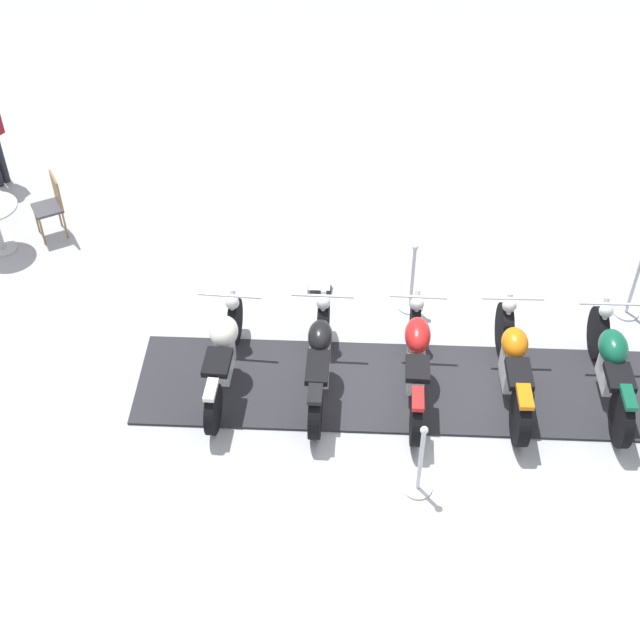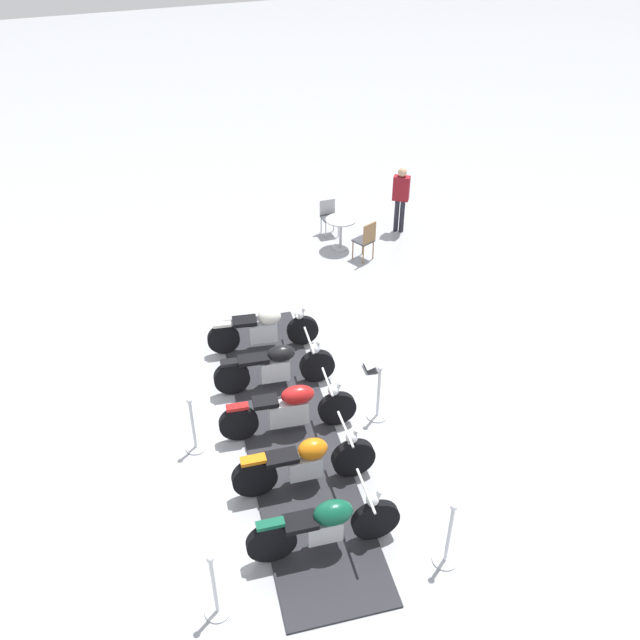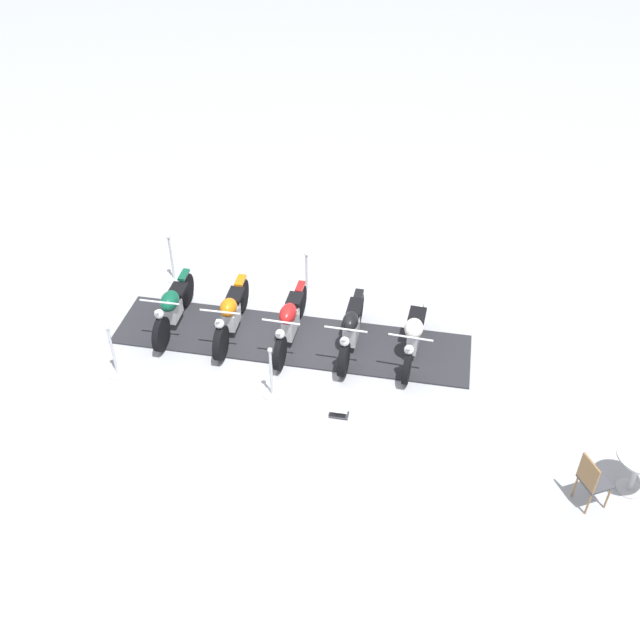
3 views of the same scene
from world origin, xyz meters
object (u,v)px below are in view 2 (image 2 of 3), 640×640
Objects in this scene: motorcycle_maroon at (291,408)px; stanchion_right_mid at (378,402)px; cafe_chair_across_table at (329,215)px; stanchion_left_mid at (194,433)px; stanchion_left_front at (215,595)px; bystander_person at (401,194)px; motorcycle_cream at (265,327)px; motorcycle_black at (276,366)px; cafe_chair_near_table at (366,239)px; cafe_table at (341,227)px; motorcycle_copper at (306,462)px; info_placard at (371,366)px; stanchion_right_front at (447,544)px; motorcycle_forest at (327,524)px.

stanchion_right_mid reaches higher than motorcycle_maroon.
stanchion_left_mid is at bearing -36.15° from cafe_chair_across_table.
cafe_chair_across_table is (-3.55, -6.24, 0.01)m from motorcycle_maroon.
stanchion_left_front is 0.66× the size of bystander_person.
motorcycle_cream is at bearing -67.54° from stanchion_right_mid.
cafe_chair_near_table reaches higher than motorcycle_black.
stanchion_left_mid is 1.36× the size of cafe_table.
motorcycle_copper is 2.35m from stanchion_left_front.
cafe_chair_across_table is 1.86m from bystander_person.
info_placard is (-1.78, 0.23, -0.41)m from motorcycle_black.
stanchion_right_mid is (-3.52, -2.35, -0.03)m from stanchion_left_front.
motorcycle_black is 1.93× the size of stanchion_left_front.
stanchion_left_front is 3.06m from stanchion_right_front.
motorcycle_cream is 2.78m from stanchion_right_mid.
motorcycle_forest is 5.89× the size of info_placard.
stanchion_left_front reaches higher than motorcycle_copper.
cafe_chair_across_table reaches higher than info_placard.
cafe_chair_near_table is (-5.32, -4.37, 0.23)m from stanchion_left_mid.
motorcycle_cream is at bearing -34.29° from cafe_chair_across_table.
stanchion_left_mid is at bearing -100.05° from stanchion_left_front.
cafe_chair_across_table is at bearing -122.39° from stanchion_left_front.
stanchion_left_mid is (1.95, 2.03, -0.18)m from motorcycle_cream.
motorcycle_black is 6.77m from bystander_person.
motorcycle_forest is 2.39× the size of cafe_chair_across_table.
cafe_table is 1.81m from bystander_person.
stanchion_right_front reaches higher than stanchion_left_front.
motorcycle_black is 1.95m from stanchion_left_mid.
stanchion_right_front is at bearing 12.99° from bystander_person.
motorcycle_forest is 1.89× the size of stanchion_left_front.
motorcycle_copper is at bearing 125.93° from cafe_chair_near_table.
stanchion_left_front is at bearing -10.05° from stanchion_right_front.
stanchion_left_front is (2.46, 4.91, -0.15)m from motorcycle_cream.
motorcycle_maroon is at bearing 169.91° from stanchion_left_mid.
motorcycle_forest is 1.61m from stanchion_right_front.
motorcycle_forest reaches higher than info_placard.
motorcycle_black is (-0.41, -2.31, -0.01)m from motorcycle_copper.
motorcycle_black is 1.17m from motorcycle_cream.
stanchion_right_front reaches higher than motorcycle_maroon.
cafe_chair_across_table is (-3.97, -8.54, 0.01)m from motorcycle_forest.
stanchion_right_mid is 0.64× the size of bystander_person.
stanchion_right_front is 1.28× the size of cafe_chair_across_table.
info_placard is at bearing -112.84° from stanchion_right_mid.
stanchion_left_mid is 0.62× the size of bystander_person.
motorcycle_forest is 8.66m from cafe_table.
motorcycle_copper is 3.51m from motorcycle_cream.
motorcycle_forest is 1.24× the size of bystander_person.
motorcycle_copper is 8.30m from cafe_chair_across_table.
cafe_table is (-2.03, -5.68, 0.25)m from stanchion_right_mid.
stanchion_left_front is 1.06× the size of stanchion_left_mid.
cafe_table is (-3.09, -3.12, 0.07)m from motorcycle_cream.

